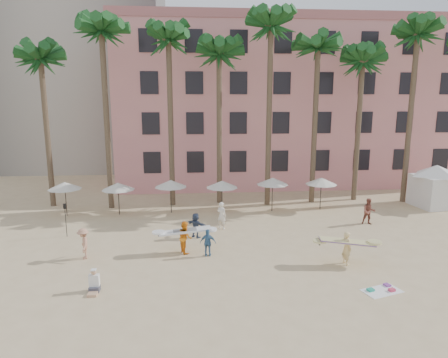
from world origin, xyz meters
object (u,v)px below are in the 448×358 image
pink_hotel (285,106)px  carrier_white (185,236)px  carrier_yellow (347,246)px  cabana (435,182)px

pink_hotel → carrier_white: (-10.79, -21.75, -7.00)m
carrier_yellow → carrier_white: size_ratio=0.98×
cabana → carrier_yellow: 16.00m
carrier_white → cabana: bearing=22.5°
pink_hotel → carrier_yellow: bearing=-94.8°
cabana → carrier_yellow: bearing=-137.2°
cabana → carrier_yellow: (-11.71, -10.85, -1.04)m
pink_hotel → carrier_white: bearing=-116.4°
carrier_yellow → pink_hotel: bearing=85.2°
cabana → carrier_white: size_ratio=1.64×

